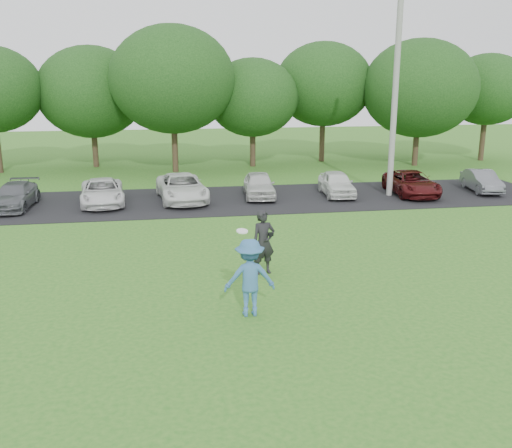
% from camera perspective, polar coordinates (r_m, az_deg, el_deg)
% --- Properties ---
extents(ground, '(100.00, 100.00, 0.00)m').
position_cam_1_polar(ground, '(14.73, 2.24, -8.34)').
color(ground, '#2A6A1E').
rests_on(ground, ground).
extents(parking_lot, '(32.00, 6.50, 0.03)m').
position_cam_1_polar(parking_lot, '(27.03, -3.28, 2.42)').
color(parking_lot, black).
rests_on(parking_lot, ground).
extents(utility_pole, '(0.28, 0.28, 9.52)m').
position_cam_1_polar(utility_pole, '(28.22, 13.73, 12.28)').
color(utility_pole, gray).
rests_on(utility_pole, ground).
extents(frisbee_player, '(1.27, 0.81, 2.28)m').
position_cam_1_polar(frisbee_player, '(13.95, -0.63, -5.37)').
color(frisbee_player, teal).
rests_on(frisbee_player, ground).
extents(camera_bystander, '(0.78, 0.60, 1.93)m').
position_cam_1_polar(camera_bystander, '(16.85, 0.76, -1.82)').
color(camera_bystander, black).
rests_on(camera_bystander, ground).
extents(parked_cars, '(27.88, 4.82, 1.24)m').
position_cam_1_polar(parked_cars, '(26.79, -4.90, 3.57)').
color(parked_cars, black).
rests_on(parked_cars, parking_lot).
extents(tree_row, '(42.39, 9.85, 8.64)m').
position_cam_1_polar(tree_row, '(36.29, -2.66, 13.36)').
color(tree_row, '#38281C').
rests_on(tree_row, ground).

